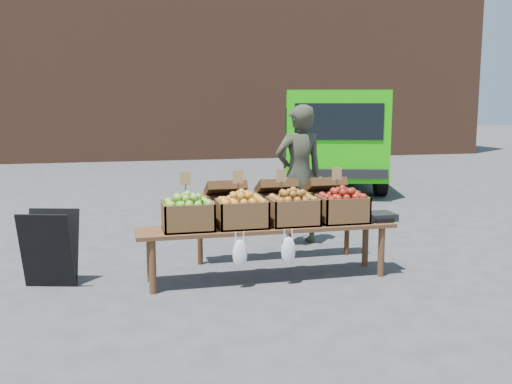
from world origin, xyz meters
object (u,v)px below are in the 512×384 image
object	(u,v)px
crate_green_apples	(342,209)
back_table	(276,216)
delivery_van	(329,140)
crate_red_apples	(293,211)
chalkboard_sign	(50,248)
crate_golden_apples	(188,216)
display_bench	(267,252)
vendor	(299,175)
crate_russet_pears	(242,214)
weighing_scale	(378,216)

from	to	relation	value
crate_green_apples	back_table	bearing A→B (deg)	126.34
delivery_van	crate_red_apples	xyz separation A→B (m)	(-2.91, -6.50, -0.34)
chalkboard_sign	crate_golden_apples	bearing A→B (deg)	4.06
delivery_van	display_bench	world-z (taller)	delivery_van
vendor	crate_red_apples	distance (m)	1.52
crate_russet_pears	crate_green_apples	bearing A→B (deg)	0.00
delivery_van	crate_golden_apples	size ratio (longest dim) A/B	9.33
crate_russet_pears	weighing_scale	world-z (taller)	crate_russet_pears
vendor	weighing_scale	bearing A→B (deg)	99.93
chalkboard_sign	crate_green_apples	xyz separation A→B (m)	(3.01, -0.28, 0.32)
back_table	crate_red_apples	xyz separation A→B (m)	(-0.02, -0.72, 0.19)
crate_green_apples	weighing_scale	distance (m)	0.44
weighing_scale	crate_green_apples	bearing A→B (deg)	180.00
crate_golden_apples	vendor	bearing A→B (deg)	41.03
crate_russet_pears	crate_red_apples	world-z (taller)	same
vendor	crate_russet_pears	world-z (taller)	vendor
chalkboard_sign	display_bench	bearing A→B (deg)	8.41
vendor	crate_green_apples	xyz separation A→B (m)	(0.02, -1.42, -0.20)
delivery_van	crate_green_apples	distance (m)	6.93
vendor	display_bench	bearing A→B (deg)	52.85
back_table	weighing_scale	distance (m)	1.20
chalkboard_sign	crate_green_apples	size ratio (longest dim) A/B	1.56
crate_golden_apples	crate_green_apples	bearing A→B (deg)	0.00
delivery_van	back_table	distance (m)	6.49
chalkboard_sign	crate_golden_apples	size ratio (longest dim) A/B	1.56
delivery_van	crate_red_apples	world-z (taller)	delivery_van
crate_green_apples	weighing_scale	size ratio (longest dim) A/B	1.47
crate_red_apples	delivery_van	bearing A→B (deg)	65.89
chalkboard_sign	crate_golden_apples	distance (m)	1.42
crate_golden_apples	weighing_scale	bearing A→B (deg)	0.00
chalkboard_sign	crate_red_apples	xyz separation A→B (m)	(2.46, -0.28, 0.32)
display_bench	weighing_scale	distance (m)	1.29
delivery_van	vendor	distance (m)	5.62
chalkboard_sign	crate_russet_pears	distance (m)	1.95
delivery_van	back_table	size ratio (longest dim) A/B	2.22
crate_golden_apples	weighing_scale	distance (m)	2.08
display_bench	crate_red_apples	xyz separation A→B (m)	(0.28, 0.00, 0.42)
crate_golden_apples	crate_russet_pears	xyz separation A→B (m)	(0.55, 0.00, 0.00)
display_bench	crate_golden_apples	xyz separation A→B (m)	(-0.82, 0.00, 0.42)
back_table	chalkboard_sign	bearing A→B (deg)	-169.93
delivery_van	vendor	size ratio (longest dim) A/B	2.57
chalkboard_sign	display_bench	world-z (taller)	chalkboard_sign
crate_golden_apples	weighing_scale	world-z (taller)	crate_golden_apples
delivery_van	vendor	bearing A→B (deg)	-98.41
delivery_van	crate_green_apples	xyz separation A→B (m)	(-2.36, -6.50, -0.34)
back_table	crate_golden_apples	distance (m)	1.35
delivery_van	crate_russet_pears	xyz separation A→B (m)	(-3.46, -6.50, -0.34)
back_table	display_bench	world-z (taller)	back_table
weighing_scale	crate_russet_pears	bearing A→B (deg)	180.00
vendor	chalkboard_sign	bearing A→B (deg)	13.23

